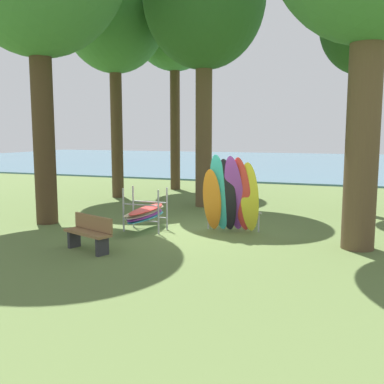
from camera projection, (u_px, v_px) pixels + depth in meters
ground_plane at (199, 233)px, 12.58m from camera, size 80.00×80.00×0.00m
lake_water at (307, 163)px, 41.26m from camera, size 80.00×36.00×0.10m
tree_mid_behind at (365, 25)px, 14.88m from camera, size 3.03×3.03×8.25m
tree_far_left_back at (114, 13)px, 18.52m from camera, size 4.44×4.44×10.42m
tree_far_right_back at (204, 0)px, 16.13m from camera, size 4.50×4.50×10.31m
tree_deep_back at (175, 17)px, 21.14m from camera, size 4.49×4.49×10.94m
leaning_board_pile at (231, 196)px, 12.47m from camera, size 1.66×1.01×2.24m
board_storage_rack at (146, 213)px, 12.81m from camera, size 1.15×2.13×1.25m
park_bench at (89, 232)px, 10.62m from camera, size 1.45×0.89×0.85m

